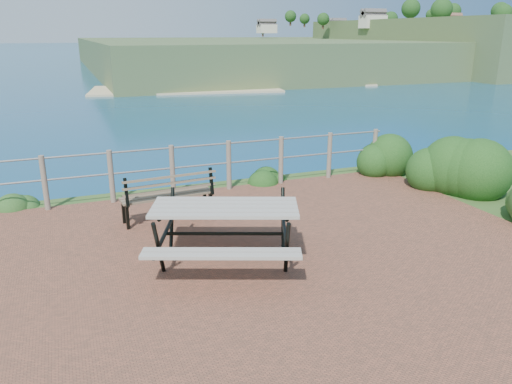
% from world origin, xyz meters
% --- Properties ---
extents(ground, '(10.00, 7.00, 0.12)m').
position_xyz_m(ground, '(0.00, 0.00, 0.00)').
color(ground, brown).
rests_on(ground, ground).
extents(ocean, '(1200.00, 1200.00, 0.00)m').
position_xyz_m(ocean, '(0.00, 200.00, 0.00)').
color(ocean, navy).
rests_on(ocean, ground).
extents(safety_railing, '(9.40, 0.10, 1.00)m').
position_xyz_m(safety_railing, '(0.00, 3.35, 0.57)').
color(safety_railing, '#6B5B4C').
rests_on(safety_railing, ground).
extents(distant_bay, '(290.00, 232.36, 24.00)m').
position_xyz_m(distant_bay, '(173.07, 202.61, -1.52)').
color(distant_bay, '#37562B').
rests_on(distant_bay, ground).
extents(picnic_table, '(2.12, 1.61, 0.83)m').
position_xyz_m(picnic_table, '(0.04, 0.12, 0.53)').
color(picnic_table, gray).
rests_on(picnic_table, ground).
extents(park_bench, '(1.59, 0.53, 0.88)m').
position_xyz_m(park_bench, '(-0.36, 2.08, 0.58)').
color(park_bench, brown).
rests_on(park_bench, ground).
extents(shrub_right_front, '(1.50, 1.50, 2.12)m').
position_xyz_m(shrub_right_front, '(5.38, 1.55, 0.00)').
color(shrub_right_front, '#153B12').
rests_on(shrub_right_front, ground).
extents(shrub_right_edge, '(1.05, 1.05, 1.49)m').
position_xyz_m(shrub_right_edge, '(4.84, 3.28, 0.00)').
color(shrub_right_edge, '#153B12').
rests_on(shrub_right_edge, ground).
extents(shrub_lip_west, '(0.69, 0.69, 0.40)m').
position_xyz_m(shrub_lip_west, '(-2.70, 3.71, 0.00)').
color(shrub_lip_west, '#204E1D').
rests_on(shrub_lip_west, ground).
extents(shrub_lip_east, '(0.77, 0.77, 0.51)m').
position_xyz_m(shrub_lip_east, '(2.12, 3.71, 0.00)').
color(shrub_lip_east, '#153B12').
rests_on(shrub_lip_east, ground).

